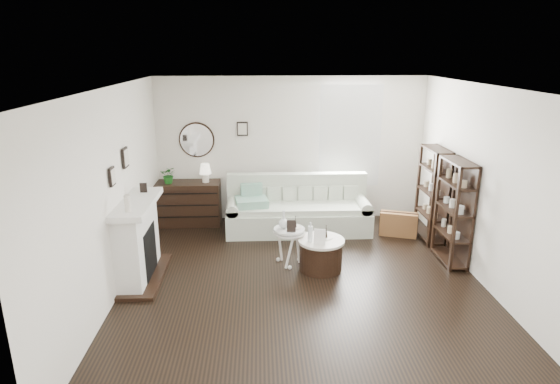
{
  "coord_description": "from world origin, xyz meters",
  "views": [
    {
      "loc": [
        -0.59,
        -5.88,
        3.14
      ],
      "look_at": [
        -0.29,
        0.8,
        1.11
      ],
      "focal_mm": 30.0,
      "sensor_mm": 36.0,
      "label": 1
    }
  ],
  "objects_px": {
    "dresser": "(188,203)",
    "pedestal_table": "(289,232)",
    "drum_table": "(321,254)",
    "sofa": "(298,212)"
  },
  "relations": [
    {
      "from": "dresser",
      "to": "drum_table",
      "type": "xyz_separation_m",
      "value": [
        2.24,
        -2.02,
        -0.16
      ]
    },
    {
      "from": "dresser",
      "to": "drum_table",
      "type": "distance_m",
      "value": 3.02
    },
    {
      "from": "dresser",
      "to": "drum_table",
      "type": "bearing_deg",
      "value": -42.06
    },
    {
      "from": "pedestal_table",
      "to": "drum_table",
      "type": "bearing_deg",
      "value": -23.29
    },
    {
      "from": "drum_table",
      "to": "dresser",
      "type": "bearing_deg",
      "value": 137.94
    },
    {
      "from": "drum_table",
      "to": "pedestal_table",
      "type": "height_order",
      "value": "pedestal_table"
    },
    {
      "from": "dresser",
      "to": "pedestal_table",
      "type": "bearing_deg",
      "value": -45.67
    },
    {
      "from": "dresser",
      "to": "pedestal_table",
      "type": "height_order",
      "value": "dresser"
    },
    {
      "from": "sofa",
      "to": "dresser",
      "type": "xyz_separation_m",
      "value": [
        -2.03,
        0.39,
        0.08
      ]
    },
    {
      "from": "sofa",
      "to": "drum_table",
      "type": "height_order",
      "value": "sofa"
    }
  ]
}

